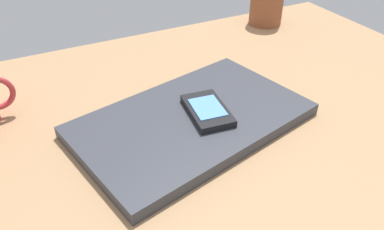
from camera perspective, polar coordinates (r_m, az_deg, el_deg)
desk_surface at (r=58.41cm, az=-1.87°, el=-4.88°), size 120.00×80.00×3.00cm
laptop_closed at (r=59.73cm, az=-0.00°, el=-0.80°), size 39.73×29.00×1.96cm
cell_phone_on_laptop at (r=59.27cm, az=2.32°, el=0.71°), size 6.88×10.41×1.26cm
pen_cup at (r=98.17cm, az=11.15°, el=15.94°), size 7.99×7.99×9.39cm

